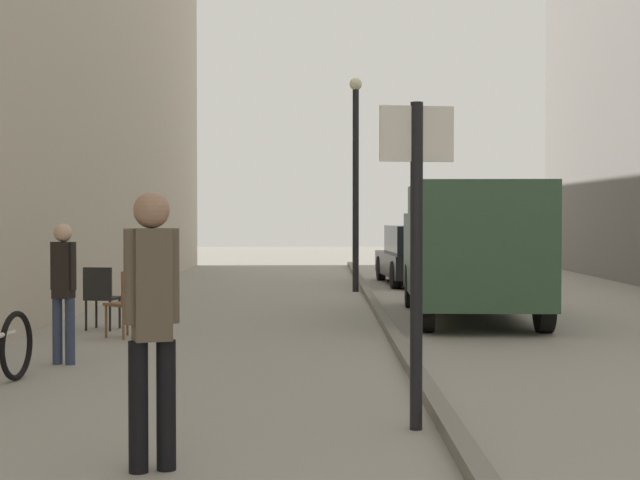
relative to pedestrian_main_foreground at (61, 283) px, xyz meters
The scene contains 10 objects.
ground_plane 3.20m from the pedestrian_main_foreground, 39.40° to the left, with size 80.00×80.00×0.00m, color gray.
kerb_strip 4.48m from the pedestrian_main_foreground, 26.21° to the left, with size 0.16×40.00×0.12m, color slate.
pedestrian_main_foreground is the anchor object (origin of this frame).
pedestrian_mid_block 4.99m from the pedestrian_main_foreground, 68.66° to the right, with size 0.35×0.28×1.86m.
delivery_van 7.33m from the pedestrian_main_foreground, 42.39° to the left, with size 2.12×5.53×2.21m.
parked_car 14.08m from the pedestrian_main_foreground, 67.33° to the left, with size 2.03×4.29×1.45m.
street_sign_post 5.05m from the pedestrian_main_foreground, 42.49° to the right, with size 0.60×0.13×2.60m.
lamp_post 11.36m from the pedestrian_main_foreground, 70.60° to the left, with size 0.28×0.28×4.76m.
cafe_chair_near_window 2.41m from the pedestrian_main_foreground, 83.03° to the left, with size 0.62×0.62×0.94m.
cafe_chair_by_doorway 3.34m from the pedestrian_main_foreground, 95.59° to the left, with size 0.51×0.51×0.94m.
Camera 1 is at (0.57, -1.03, 1.71)m, focal length 54.67 mm.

